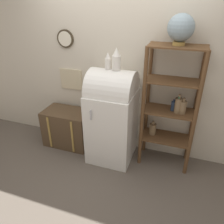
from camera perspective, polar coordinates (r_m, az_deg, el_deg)
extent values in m
plane|color=#60564C|center=(3.33, -1.25, -13.25)|extent=(12.00, 12.00, 0.00)
cube|color=beige|center=(3.17, 2.18, 12.49)|extent=(7.00, 0.05, 2.70)
cylinder|color=#382D1E|center=(3.40, -12.09, 18.22)|extent=(0.26, 0.03, 0.26)
cylinder|color=beige|center=(3.39, -12.24, 18.16)|extent=(0.21, 0.01, 0.21)
cube|color=#C6B793|center=(3.53, -10.60, 8.41)|extent=(0.37, 0.02, 0.32)
cube|color=white|center=(3.19, 0.05, -3.58)|extent=(0.62, 0.65, 1.05)
cylinder|color=white|center=(2.95, 0.06, 5.44)|extent=(0.61, 0.59, 0.59)
cylinder|color=#B7B7BC|center=(2.81, -5.57, -0.83)|extent=(0.02, 0.02, 0.14)
cube|color=brown|center=(3.65, -11.41, -3.99)|extent=(0.74, 0.45, 0.60)
cube|color=#AD8942|center=(3.58, -16.05, -5.18)|extent=(0.03, 0.01, 0.54)
cube|color=#AD8942|center=(3.39, -10.32, -6.53)|extent=(0.03, 0.01, 0.54)
cylinder|color=brown|center=(2.89, 8.00, -0.03)|extent=(0.05, 0.05, 1.69)
cylinder|color=brown|center=(2.86, 20.80, -2.00)|extent=(0.05, 0.05, 1.69)
cylinder|color=brown|center=(3.18, 9.23, 2.55)|extent=(0.05, 0.05, 1.69)
cylinder|color=brown|center=(3.16, 20.86, 0.79)|extent=(0.05, 0.05, 1.69)
cube|color=brown|center=(3.22, 13.80, -6.47)|extent=(0.68, 0.36, 0.02)
cube|color=brown|center=(3.01, 14.69, 0.23)|extent=(0.68, 0.36, 0.02)
cube|color=brown|center=(2.85, 15.69, 7.81)|extent=(0.68, 0.36, 0.02)
cube|color=brown|center=(2.74, 16.84, 16.14)|extent=(0.68, 0.36, 0.02)
cylinder|color=#7F6647|center=(2.94, 18.00, 1.14)|extent=(0.09, 0.09, 0.17)
cylinder|color=#7F6647|center=(2.89, 18.30, 3.06)|extent=(0.04, 0.04, 0.04)
cylinder|color=#7F6647|center=(2.93, 16.87, 1.60)|extent=(0.09, 0.09, 0.20)
cylinder|color=#7F6647|center=(2.88, 17.22, 3.89)|extent=(0.04, 0.04, 0.05)
cylinder|color=#23334C|center=(2.99, 15.71, 1.48)|extent=(0.06, 0.06, 0.13)
cylinder|color=#23334C|center=(2.96, 15.91, 2.87)|extent=(0.02, 0.02, 0.03)
cylinder|color=#335B3D|center=(2.92, 16.78, 1.36)|extent=(0.06, 0.06, 0.19)
cylinder|color=#335B3D|center=(2.88, 17.09, 3.45)|extent=(0.02, 0.02, 0.05)
cylinder|color=#7F6647|center=(3.20, 10.57, -4.37)|extent=(0.10, 0.10, 0.16)
cylinder|color=#7F6647|center=(3.15, 10.72, -2.81)|extent=(0.04, 0.04, 0.04)
cylinder|color=#AD8942|center=(2.75, 17.03, 16.77)|extent=(0.14, 0.14, 0.04)
sphere|color=#7F939E|center=(2.72, 17.55, 20.29)|extent=(0.30, 0.30, 0.30)
cylinder|color=white|center=(2.86, -1.07, 12.49)|extent=(0.07, 0.07, 0.14)
cone|color=white|center=(2.83, -1.09, 14.59)|extent=(0.06, 0.06, 0.08)
cylinder|color=white|center=(2.81, 1.14, 12.68)|extent=(0.11, 0.11, 0.18)
cone|color=white|center=(2.78, 1.16, 15.46)|extent=(0.09, 0.09, 0.10)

